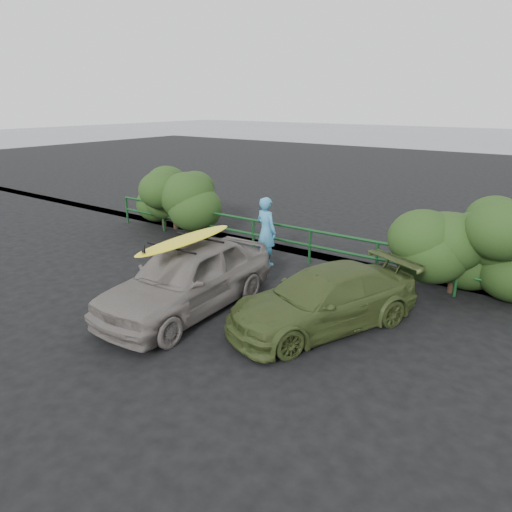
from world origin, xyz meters
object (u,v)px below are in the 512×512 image
Objects in this scene: surfboard at (186,240)px; guardrail at (280,241)px; olive_vehicle at (324,299)px; sedan at (188,277)px; man at (266,231)px.

guardrail is at bearing 92.26° from surfboard.
olive_vehicle is at bearing 18.16° from surfboard.
guardrail is 4.29m from sedan.
sedan is (0.30, -4.27, 0.26)m from guardrail.
sedan is 1.08× the size of olive_vehicle.
man is (-0.31, 3.51, 0.20)m from sedan.
surfboard is (-2.83, -1.03, 1.03)m from olive_vehicle.
olive_vehicle is (2.83, 1.03, -0.16)m from sedan.
guardrail is 4.42m from surfboard.
sedan reaches higher than guardrail.
sedan is at bearing -135.28° from olive_vehicle.
olive_vehicle is (3.14, -3.24, 0.09)m from guardrail.
guardrail is at bearing 158.86° from olive_vehicle.
guardrail is 4.88× the size of surfboard.
man reaches higher than surfboard.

